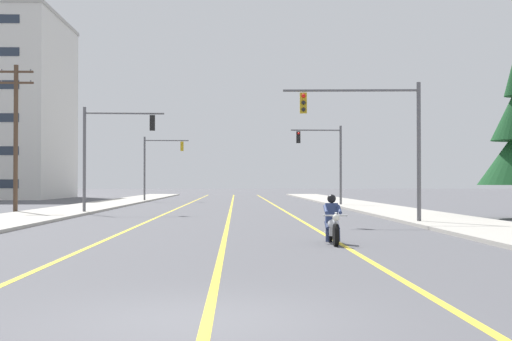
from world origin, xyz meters
TOP-DOWN VIEW (x-y plane):
  - ground_plane at (0.00, 0.00)m, footprint 400.00×400.00m
  - lane_stripe_center at (0.11, 45.00)m, footprint 0.16×100.00m
  - lane_stripe_left at (-3.64, 45.00)m, footprint 0.16×100.00m
  - lane_stripe_right at (3.56, 45.00)m, footprint 0.16×100.00m
  - sidewalk_kerb_right at (10.05, 40.00)m, footprint 4.40×110.00m
  - sidewalk_kerb_left at (-10.05, 40.00)m, footprint 4.40×110.00m
  - motorcycle_with_rider at (3.32, 11.53)m, footprint 0.70×2.19m
  - traffic_signal_near_right at (6.69, 21.46)m, footprint 6.01×0.45m
  - traffic_signal_near_left at (-7.00, 32.10)m, footprint 4.68×0.51m
  - traffic_signal_mid_right at (7.44, 45.12)m, footprint 3.95×0.45m
  - traffic_signal_mid_left at (-7.09, 58.80)m, footprint 4.27×0.52m
  - utility_pole_left_near at (-12.46, 32.63)m, footprint 2.04×0.26m

SIDE VIEW (x-z plane):
  - ground_plane at x=0.00m, z-range 0.00..0.00m
  - lane_stripe_center at x=0.11m, z-range 0.00..0.01m
  - lane_stripe_left at x=-3.64m, z-range 0.00..0.01m
  - lane_stripe_right at x=3.56m, z-range 0.00..0.01m
  - sidewalk_kerb_right at x=10.05m, z-range 0.00..0.14m
  - sidewalk_kerb_left at x=-10.05m, z-range 0.00..0.14m
  - motorcycle_with_rider at x=3.32m, z-range -0.14..1.32m
  - traffic_signal_mid_right at x=7.44m, z-range 0.94..7.14m
  - traffic_signal_mid_left at x=-7.09m, z-range 0.96..7.16m
  - traffic_signal_near_left at x=-7.00m, z-range 0.99..7.19m
  - traffic_signal_near_right at x=6.69m, z-range 1.07..7.27m
  - utility_pole_left_near at x=-12.46m, z-range 0.34..9.07m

